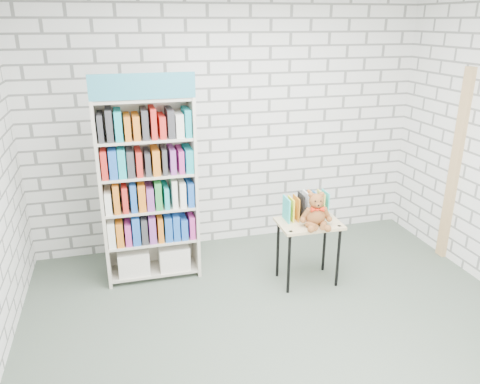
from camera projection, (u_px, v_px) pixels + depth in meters
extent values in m
plane|color=#4A5749|center=(287.00, 337.00, 3.98)|extent=(4.50, 4.50, 0.00)
cube|color=silver|center=(230.00, 126.00, 5.31)|extent=(4.50, 0.02, 2.80)
cube|color=beige|center=(102.00, 196.00, 4.53)|extent=(0.03, 0.36, 1.87)
cube|color=beige|center=(194.00, 188.00, 4.75)|extent=(0.03, 0.36, 1.87)
cube|color=beige|center=(148.00, 186.00, 4.79)|extent=(0.94, 0.02, 1.87)
cube|color=teal|center=(143.00, 86.00, 4.12)|extent=(0.94, 0.02, 0.23)
cube|color=beige|center=(155.00, 269.00, 4.94)|extent=(0.87, 0.34, 0.03)
cube|color=beige|center=(152.00, 239.00, 4.82)|extent=(0.87, 0.34, 0.03)
cube|color=beige|center=(150.00, 207.00, 4.69)|extent=(0.87, 0.34, 0.03)
cube|color=beige|center=(148.00, 174.00, 4.57)|extent=(0.87, 0.34, 0.03)
cube|color=beige|center=(145.00, 138.00, 4.45)|extent=(0.87, 0.34, 0.03)
cube|color=beige|center=(142.00, 99.00, 4.32)|extent=(0.87, 0.34, 0.03)
cube|color=silver|center=(134.00, 260.00, 4.84)|extent=(0.31, 0.30, 0.25)
cube|color=silver|center=(174.00, 255.00, 4.94)|extent=(0.31, 0.30, 0.25)
cube|color=#333338|center=(152.00, 227.00, 4.76)|extent=(0.87, 0.30, 0.25)
cube|color=red|center=(149.00, 195.00, 4.64)|extent=(0.87, 0.30, 0.25)
cube|color=yellow|center=(147.00, 160.00, 4.52)|extent=(0.87, 0.30, 0.25)
cube|color=blue|center=(144.00, 124.00, 4.39)|extent=(0.87, 0.30, 0.25)
cube|color=tan|center=(309.00, 223.00, 4.62)|extent=(0.62, 0.43, 0.03)
cylinder|color=black|center=(289.00, 264.00, 4.52)|extent=(0.03, 0.03, 0.63)
cylinder|color=black|center=(278.00, 249.00, 4.82)|extent=(0.03, 0.03, 0.63)
cylinder|color=black|center=(338.00, 258.00, 4.64)|extent=(0.03, 0.03, 0.63)
cylinder|color=black|center=(324.00, 243.00, 4.94)|extent=(0.03, 0.03, 0.63)
cylinder|color=black|center=(291.00, 232.00, 4.41)|extent=(0.04, 0.04, 0.01)
cylinder|color=black|center=(339.00, 226.00, 4.53)|extent=(0.04, 0.04, 0.01)
cube|color=#2BBDBC|center=(286.00, 208.00, 4.61)|extent=(0.01, 0.19, 0.25)
cube|color=yellow|center=(291.00, 208.00, 4.62)|extent=(0.01, 0.19, 0.25)
cube|color=orange|center=(296.00, 208.00, 4.63)|extent=(0.01, 0.19, 0.25)
cube|color=black|center=(301.00, 207.00, 4.65)|extent=(0.01, 0.19, 0.25)
cube|color=white|center=(306.00, 207.00, 4.66)|extent=(0.01, 0.19, 0.25)
cube|color=orange|center=(311.00, 206.00, 4.67)|extent=(0.01, 0.19, 0.25)
cube|color=#3682CA|center=(316.00, 206.00, 4.68)|extent=(0.01, 0.19, 0.25)
cube|color=#E2CB4B|center=(320.00, 205.00, 4.70)|extent=(0.01, 0.19, 0.25)
cube|color=#2BBDBC|center=(325.00, 205.00, 4.71)|extent=(0.01, 0.19, 0.25)
ellipsoid|color=brown|center=(315.00, 215.00, 4.52)|extent=(0.20, 0.17, 0.20)
sphere|color=brown|center=(316.00, 201.00, 4.46)|extent=(0.14, 0.14, 0.14)
sphere|color=brown|center=(311.00, 195.00, 4.45)|extent=(0.05, 0.05, 0.05)
sphere|color=brown|center=(322.00, 194.00, 4.46)|extent=(0.05, 0.05, 0.05)
sphere|color=brown|center=(318.00, 205.00, 4.41)|extent=(0.06, 0.06, 0.06)
sphere|color=black|center=(315.00, 201.00, 4.40)|extent=(0.02, 0.02, 0.02)
sphere|color=black|center=(321.00, 201.00, 4.40)|extent=(0.02, 0.02, 0.02)
sphere|color=black|center=(319.00, 205.00, 4.39)|extent=(0.02, 0.02, 0.02)
cylinder|color=brown|center=(306.00, 214.00, 4.48)|extent=(0.10, 0.09, 0.14)
cylinder|color=brown|center=(326.00, 213.00, 4.50)|extent=(0.10, 0.08, 0.14)
sphere|color=brown|center=(303.00, 220.00, 4.48)|extent=(0.06, 0.06, 0.06)
sphere|color=brown|center=(329.00, 219.00, 4.51)|extent=(0.06, 0.06, 0.06)
cylinder|color=brown|center=(312.00, 226.00, 4.44)|extent=(0.08, 0.16, 0.08)
cylinder|color=brown|center=(324.00, 225.00, 4.45)|extent=(0.12, 0.16, 0.08)
sphere|color=brown|center=(311.00, 229.00, 4.38)|extent=(0.07, 0.07, 0.07)
sphere|color=brown|center=(328.00, 229.00, 4.39)|extent=(0.07, 0.07, 0.07)
cone|color=red|center=(314.00, 210.00, 4.43)|extent=(0.07, 0.06, 0.05)
cone|color=red|center=(321.00, 209.00, 4.43)|extent=(0.07, 0.06, 0.05)
sphere|color=red|center=(318.00, 210.00, 4.43)|extent=(0.03, 0.03, 0.03)
cube|color=tan|center=(455.00, 167.00, 5.01)|extent=(0.05, 0.12, 2.10)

